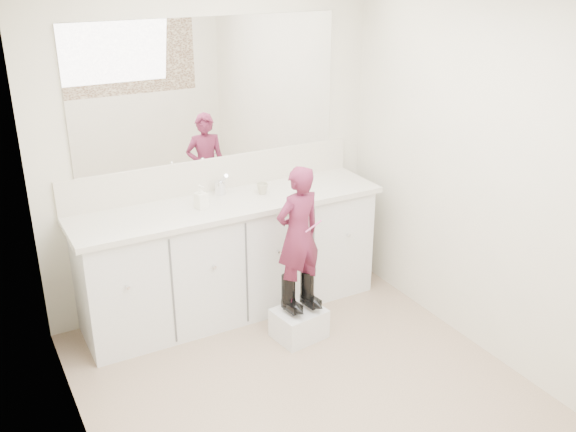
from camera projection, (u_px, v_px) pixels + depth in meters
floor at (314, 398)px, 3.95m from camera, size 3.00×3.00×0.00m
wall_back at (212, 150)px, 4.71m from camera, size 2.60×0.00×2.60m
wall_front at (536, 361)px, 2.28m from camera, size 2.60×0.00×2.60m
wall_left at (73, 271)px, 2.91m from camera, size 0.00×3.00×3.00m
wall_right at (493, 181)px, 4.07m from camera, size 0.00×3.00×3.00m
vanity_cabinet at (231, 259)px, 4.78m from camera, size 2.20×0.55×0.85m
countertop at (230, 204)px, 4.60m from camera, size 2.28×0.58×0.04m
backsplash at (214, 174)px, 4.77m from camera, size 2.28×0.03×0.25m
mirror at (210, 90)px, 4.53m from camera, size 2.00×0.02×1.00m
dot_panel at (554, 245)px, 2.11m from camera, size 2.00×0.01×1.20m
faucet at (220, 188)px, 4.71m from camera, size 0.08×0.08×0.10m
cup at (262, 188)px, 4.72m from camera, size 0.11×0.11×0.08m
soap_bottle at (201, 197)px, 4.44m from camera, size 0.09×0.09×0.17m
step_stool at (299, 323)px, 4.54m from camera, size 0.37×0.33×0.22m
boot_left at (288, 294)px, 4.43m from camera, size 0.13×0.20×0.28m
boot_right at (307, 289)px, 4.50m from camera, size 0.13×0.20×0.28m
toddler at (298, 234)px, 4.30m from camera, size 0.38×0.28×0.96m
toothbrush at (313, 226)px, 4.23m from camera, size 0.14×0.03×0.06m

